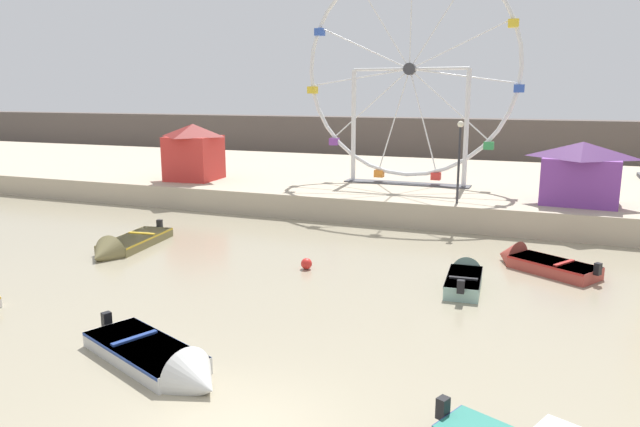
{
  "coord_description": "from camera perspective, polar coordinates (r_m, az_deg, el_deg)",
  "views": [
    {
      "loc": [
        5.47,
        -9.43,
        6.77
      ],
      "look_at": [
        -3.38,
        13.08,
        1.81
      ],
      "focal_mm": 32.84,
      "sensor_mm": 36.0,
      "label": 1
    }
  ],
  "objects": [
    {
      "name": "quay_promenade",
      "position": [
        40.36,
        13.45,
        2.57
      ],
      "size": [
        110.0,
        21.59,
        1.32
      ],
      "primitive_type": "cube",
      "color": "#B7A88E",
      "rests_on": "ground_plane"
    },
    {
      "name": "distant_town_skyline",
      "position": [
        59.27,
        16.22,
        6.72
      ],
      "size": [
        140.0,
        3.0,
        4.4
      ],
      "primitive_type": "cube",
      "color": "#564C47",
      "rests_on": "ground_plane"
    },
    {
      "name": "motorboat_seafoam",
      "position": [
        21.94,
        13.94,
        -6.02
      ],
      "size": [
        1.36,
        3.9,
        1.11
      ],
      "rotation": [
        0.0,
        0.0,
        1.64
      ],
      "color": "#93BCAD",
      "rests_on": "ground_plane"
    },
    {
      "name": "motorboat_olive_wood",
      "position": [
        27.01,
        -18.67,
        -3.05
      ],
      "size": [
        2.1,
        5.36,
        1.45
      ],
      "rotation": [
        0.0,
        0.0,
        4.83
      ],
      "color": "olive",
      "rests_on": "ground_plane"
    },
    {
      "name": "motorboat_pale_grey",
      "position": [
        15.4,
        -14.77,
        -13.96
      ],
      "size": [
        5.08,
        3.22,
        1.43
      ],
      "rotation": [
        0.0,
        0.0,
        5.89
      ],
      "color": "silver",
      "rests_on": "ground_plane"
    },
    {
      "name": "motorboat_faded_red",
      "position": [
        24.62,
        20.27,
        -4.48
      ],
      "size": [
        4.21,
        3.33,
        1.38
      ],
      "rotation": [
        0.0,
        0.0,
        2.59
      ],
      "color": "#B24238",
      "rests_on": "ground_plane"
    },
    {
      "name": "ferris_wheel_white_frame",
      "position": [
        35.98,
        8.73,
        13.41
      ],
      "size": [
        13.0,
        1.2,
        13.29
      ],
      "color": "silver",
      "rests_on": "quay_promenade"
    },
    {
      "name": "carnival_booth_red_striped",
      "position": [
        38.55,
        -12.2,
        5.98
      ],
      "size": [
        3.49,
        3.64,
        3.57
      ],
      "rotation": [
        0.0,
        0.0,
        0.08
      ],
      "color": "red",
      "rests_on": "quay_promenade"
    },
    {
      "name": "carnival_booth_purple_stall",
      "position": [
        32.13,
        24.09,
        3.74
      ],
      "size": [
        4.17,
        3.58,
        3.12
      ],
      "rotation": [
        0.0,
        0.0,
        -0.07
      ],
      "color": "purple",
      "rests_on": "quay_promenade"
    },
    {
      "name": "promenade_lamp_near",
      "position": [
        30.07,
        13.43,
        6.01
      ],
      "size": [
        0.32,
        0.32,
        4.14
      ],
      "color": "#2D2D33",
      "rests_on": "quay_promenade"
    },
    {
      "name": "mooring_buoy_orange",
      "position": [
        23.06,
        -1.33,
        -4.91
      ],
      "size": [
        0.44,
        0.44,
        0.44
      ],
      "primitive_type": "sphere",
      "color": "red",
      "rests_on": "ground_plane"
    }
  ]
}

